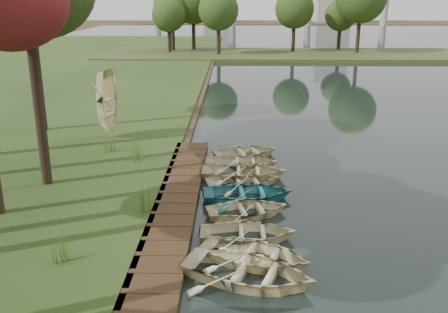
{
  "coord_description": "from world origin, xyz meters",
  "views": [
    {
      "loc": [
        0.6,
        -17.42,
        7.78
      ],
      "look_at": [
        0.2,
        1.69,
        1.59
      ],
      "focal_mm": 40.0,
      "sensor_mm": 36.0,
      "label": 1
    }
  ],
  "objects_px": {
    "rowboat_1": "(254,252)",
    "rowboat_0": "(248,269)",
    "rowboat_2": "(247,231)",
    "stored_rowboat": "(110,131)",
    "boardwalk": "(176,206)"
  },
  "relations": [
    {
      "from": "rowboat_0",
      "to": "rowboat_2",
      "type": "bearing_deg",
      "value": 18.88
    },
    {
      "from": "rowboat_0",
      "to": "stored_rowboat",
      "type": "height_order",
      "value": "stored_rowboat"
    },
    {
      "from": "rowboat_2",
      "to": "stored_rowboat",
      "type": "bearing_deg",
      "value": 30.52
    },
    {
      "from": "rowboat_2",
      "to": "stored_rowboat",
      "type": "distance_m",
      "value": 13.61
    },
    {
      "from": "rowboat_0",
      "to": "stored_rowboat",
      "type": "bearing_deg",
      "value": 46.97
    },
    {
      "from": "rowboat_0",
      "to": "rowboat_1",
      "type": "xyz_separation_m",
      "value": [
        0.21,
        1.02,
        -0.04
      ]
    },
    {
      "from": "boardwalk",
      "to": "rowboat_2",
      "type": "bearing_deg",
      "value": -43.6
    },
    {
      "from": "boardwalk",
      "to": "stored_rowboat",
      "type": "distance_m",
      "value": 10.09
    },
    {
      "from": "rowboat_1",
      "to": "rowboat_0",
      "type": "bearing_deg",
      "value": -171.2
    },
    {
      "from": "rowboat_1",
      "to": "rowboat_2",
      "type": "height_order",
      "value": "rowboat_1"
    },
    {
      "from": "rowboat_2",
      "to": "rowboat_1",
      "type": "bearing_deg",
      "value": -175.09
    },
    {
      "from": "rowboat_0",
      "to": "stored_rowboat",
      "type": "distance_m",
      "value": 15.77
    },
    {
      "from": "rowboat_0",
      "to": "stored_rowboat",
      "type": "xyz_separation_m",
      "value": [
        -7.24,
        14.01,
        0.24
      ]
    },
    {
      "from": "rowboat_1",
      "to": "stored_rowboat",
      "type": "bearing_deg",
      "value": 50.2
    },
    {
      "from": "rowboat_1",
      "to": "stored_rowboat",
      "type": "xyz_separation_m",
      "value": [
        -7.45,
        12.99,
        0.28
      ]
    }
  ]
}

